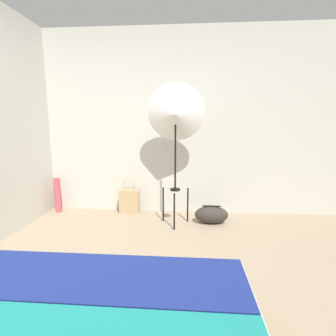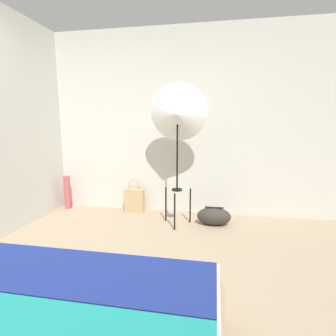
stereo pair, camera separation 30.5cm
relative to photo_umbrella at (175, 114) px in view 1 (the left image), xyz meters
name	(u,v)px [view 1 (the left image)]	position (x,y,z in m)	size (l,w,h in m)	color
ground_plane	(93,319)	(-0.46, -1.73, -1.40)	(14.00, 14.00, 0.00)	gray
wall_back	(145,123)	(-0.46, 0.53, -0.10)	(8.00, 0.05, 2.60)	beige
photo_umbrella	(175,114)	(0.00, 0.00, 0.00)	(0.72, 0.36, 1.79)	black
tote_bag	(129,201)	(-0.69, 0.38, -1.23)	(0.28, 0.10, 0.49)	tan
duffel_bag	(211,215)	(0.47, 0.06, -1.29)	(0.43, 0.23, 0.24)	#332D28
paper_roll	(58,195)	(-1.74, 0.34, -1.15)	(0.09, 0.09, 0.51)	#BC4C56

